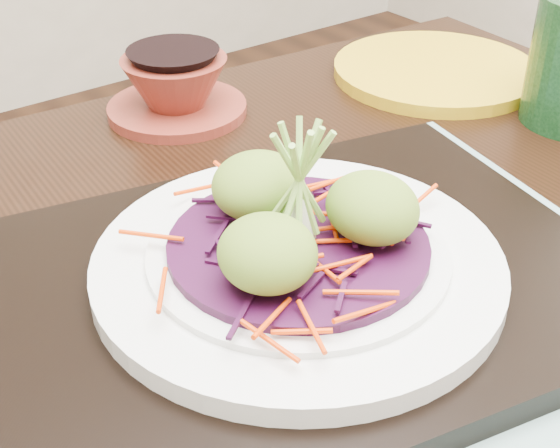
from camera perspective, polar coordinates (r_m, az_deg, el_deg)
dining_table at (r=0.61m, az=-3.24°, el=-11.65°), size 1.15×0.82×0.69m
placemat at (r=0.54m, az=1.28°, el=-5.44°), size 0.56×0.48×0.00m
serving_tray at (r=0.54m, az=1.30°, el=-4.46°), size 0.48×0.40×0.02m
white_plate at (r=0.53m, az=1.32°, el=-2.83°), size 0.28×0.28×0.02m
cabbage_bed at (r=0.52m, az=1.34°, el=-1.57°), size 0.18×0.18×0.01m
carrot_julienne at (r=0.51m, az=1.35°, el=-0.79°), size 0.21×0.21×0.01m
guacamole_scoops at (r=0.50m, az=1.43°, el=0.70°), size 0.15×0.13×0.05m
scallion_garnish at (r=0.49m, az=1.41°, el=2.82°), size 0.06×0.06×0.10m
terracotta_bowl_set at (r=0.80m, az=-7.63°, el=9.73°), size 0.18×0.18×0.06m
yellow_plate at (r=0.91m, az=11.31°, el=10.93°), size 0.28×0.28×0.01m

